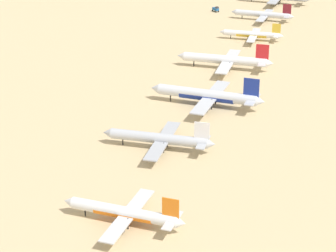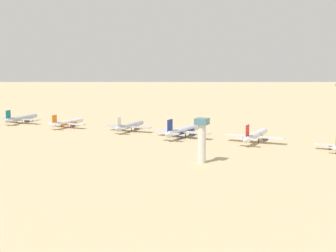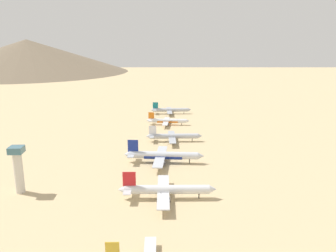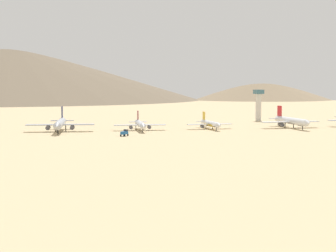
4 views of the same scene
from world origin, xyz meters
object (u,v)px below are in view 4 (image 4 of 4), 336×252
object	(u,v)px
parked_jet_2	(140,124)
service_truck	(125,133)
parked_jet_1	(60,124)
parked_jet_3	(210,124)
parked_jet_4	(291,121)
control_tower	(258,103)

from	to	relation	value
parked_jet_2	service_truck	distance (m)	38.71
parked_jet_1	parked_jet_3	size ratio (longest dim) A/B	1.39
parked_jet_3	service_truck	distance (m)	73.28
parked_jet_3	parked_jet_4	xyz separation A→B (m)	(6.76, 57.25, 1.29)
parked_jet_4	control_tower	distance (m)	80.09
parked_jet_3	service_truck	xyz separation A→B (m)	(33.49, -65.16, -1.66)
control_tower	service_truck	bearing A→B (deg)	-51.66
service_truck	control_tower	bearing A→B (deg)	128.34
parked_jet_1	parked_jet_2	xyz separation A→B (m)	(3.62, 51.87, -1.10)
parked_jet_1	parked_jet_3	xyz separation A→B (m)	(5.06, 100.47, -1.52)
parked_jet_2	control_tower	xyz separation A→B (m)	(-70.54, 116.79, 10.54)
parked_jet_1	service_truck	distance (m)	52.37
parked_jet_4	service_truck	xyz separation A→B (m)	(26.73, -122.41, -2.95)
parked_jet_1	control_tower	distance (m)	181.70
parked_jet_1	control_tower	size ratio (longest dim) A/B	2.08
parked_jet_3	control_tower	distance (m)	99.75
parked_jet_3	control_tower	xyz separation A→B (m)	(-71.98, 68.18, 10.96)
service_truck	control_tower	world-z (taller)	control_tower
parked_jet_2	service_truck	world-z (taller)	parked_jet_2
parked_jet_1	parked_jet_3	distance (m)	100.61
service_truck	control_tower	size ratio (longest dim) A/B	0.21
parked_jet_1	parked_jet_4	size ratio (longest dim) A/B	1.05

